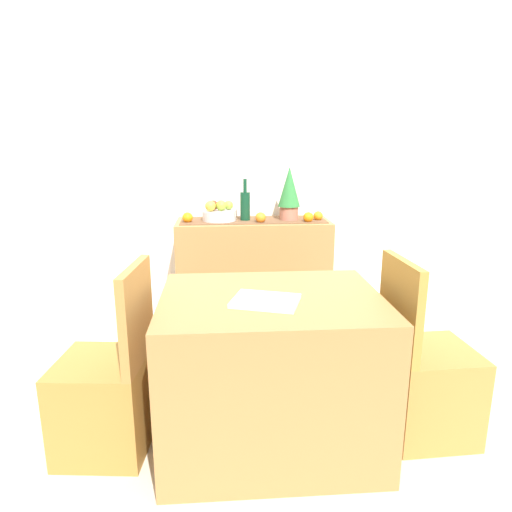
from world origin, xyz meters
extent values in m
cube|color=beige|center=(0.00, 0.00, -0.01)|extent=(6.40, 6.40, 0.02)
cube|color=silver|center=(0.00, 1.18, 1.35)|extent=(6.40, 0.06, 2.70)
cube|color=olive|center=(0.05, 0.92, 0.42)|extent=(1.12, 0.42, 0.85)
cube|color=brown|center=(0.05, 0.92, 0.85)|extent=(1.05, 0.32, 0.01)
cylinder|color=silver|center=(-0.20, 0.92, 0.89)|extent=(0.24, 0.24, 0.07)
sphere|color=#8DA434|center=(-0.13, 0.95, 0.96)|extent=(0.07, 0.07, 0.07)
sphere|color=#8EA633|center=(-0.18, 0.90, 0.97)|extent=(0.08, 0.08, 0.08)
sphere|color=red|center=(-0.24, 0.95, 0.96)|extent=(0.07, 0.07, 0.07)
sphere|color=gold|center=(-0.26, 0.88, 0.97)|extent=(0.08, 0.08, 0.08)
cylinder|color=#103C25|center=(-0.01, 0.92, 0.95)|extent=(0.07, 0.07, 0.21)
cylinder|color=#103C25|center=(-0.01, 0.92, 1.11)|extent=(0.03, 0.03, 0.10)
cylinder|color=#A96652|center=(0.31, 0.92, 0.90)|extent=(0.14, 0.14, 0.10)
cone|color=#2C7336|center=(0.31, 0.92, 1.10)|extent=(0.16, 0.16, 0.29)
sphere|color=orange|center=(0.44, 0.82, 0.89)|extent=(0.07, 0.07, 0.07)
sphere|color=orange|center=(0.09, 0.83, 0.89)|extent=(0.08, 0.08, 0.08)
sphere|color=orange|center=(0.52, 0.89, 0.88)|extent=(0.07, 0.07, 0.07)
sphere|color=orange|center=(-0.43, 0.87, 0.89)|extent=(0.07, 0.07, 0.07)
cube|color=#9F6F3D|center=(0.03, -0.43, 0.37)|extent=(1.00, 0.78, 0.74)
cube|color=white|center=(0.00, -0.51, 0.75)|extent=(0.33, 0.29, 0.02)
cube|color=olive|center=(-0.75, -0.43, 0.23)|extent=(0.44, 0.44, 0.45)
cube|color=#A6763A|center=(-0.57, -0.45, 0.68)|extent=(0.08, 0.40, 0.45)
cube|color=#A37636|center=(0.82, -0.43, 0.23)|extent=(0.42, 0.42, 0.45)
cube|color=#A77F35|center=(0.64, -0.43, 0.68)|extent=(0.06, 0.40, 0.45)
camera|label=1|loc=(-0.18, -2.36, 1.43)|focal=31.90mm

